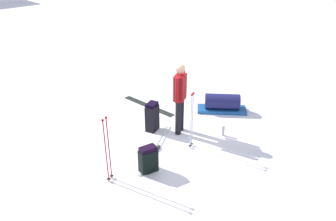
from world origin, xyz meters
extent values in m
plane|color=white|center=(0.00, 0.00, 0.00)|extent=(80.00, 80.00, 0.00)
cylinder|color=black|center=(0.46, 0.00, 0.42)|extent=(0.14, 0.14, 0.85)
cylinder|color=black|center=(0.28, -0.07, 0.42)|extent=(0.14, 0.14, 0.85)
cube|color=maroon|center=(0.37, -0.03, 1.15)|extent=(0.40, 0.33, 0.60)
cylinder|color=maroon|center=(0.59, 0.06, 1.18)|extent=(0.09, 0.09, 0.58)
cylinder|color=maroon|center=(0.15, -0.13, 1.18)|extent=(0.09, 0.09, 0.58)
sphere|color=tan|center=(0.37, -0.03, 1.59)|extent=(0.22, 0.22, 0.22)
cube|color=black|center=(0.89, 1.47, 0.01)|extent=(0.07, 1.76, 0.02)
cube|color=black|center=(0.89, 1.47, 0.04)|extent=(0.06, 0.14, 0.03)
cube|color=black|center=(0.79, 1.47, 0.01)|extent=(0.07, 1.76, 0.02)
cube|color=black|center=(0.79, 1.47, 0.04)|extent=(0.06, 0.14, 0.03)
cube|color=silver|center=(-0.51, -0.16, 0.01)|extent=(1.81, 0.96, 0.02)
cube|color=black|center=(-0.51, -0.16, 0.04)|extent=(0.15, 0.12, 0.03)
cube|color=silver|center=(-0.56, -0.07, 0.01)|extent=(1.81, 0.96, 0.02)
cube|color=black|center=(-0.56, -0.07, 0.04)|extent=(0.15, 0.12, 0.03)
cube|color=black|center=(0.01, 0.51, 0.32)|extent=(0.37, 0.31, 0.64)
cube|color=black|center=(0.01, 0.51, 0.68)|extent=(0.33, 0.28, 0.08)
cube|color=black|center=(-1.20, -0.54, 0.24)|extent=(0.40, 0.30, 0.49)
cube|color=black|center=(-1.20, -0.54, 0.53)|extent=(0.36, 0.27, 0.08)
cylinder|color=maroon|center=(-1.93, -0.20, 0.65)|extent=(0.02, 0.02, 1.30)
sphere|color=#A51919|center=(-1.93, -0.20, 1.33)|extent=(0.05, 0.05, 0.05)
cylinder|color=black|center=(-1.93, -0.20, 0.06)|extent=(0.07, 0.07, 0.01)
cylinder|color=maroon|center=(-1.84, -0.17, 0.65)|extent=(0.02, 0.02, 1.30)
sphere|color=#A51919|center=(-1.84, -0.17, 1.33)|extent=(0.05, 0.05, 0.05)
cylinder|color=black|center=(-1.84, -0.17, 0.06)|extent=(0.07, 0.07, 0.01)
cylinder|color=#ABB5C6|center=(-0.02, -0.66, 0.63)|extent=(0.02, 0.02, 1.27)
sphere|color=#A51919|center=(-0.02, -0.66, 1.30)|extent=(0.05, 0.05, 0.05)
cylinder|color=black|center=(-0.02, -0.66, 0.06)|extent=(0.07, 0.07, 0.01)
cylinder|color=#ABB5C6|center=(0.06, -0.64, 0.63)|extent=(0.02, 0.02, 1.27)
sphere|color=#A51919|center=(0.06, -0.64, 1.30)|extent=(0.05, 0.05, 0.05)
cylinder|color=black|center=(0.06, -0.64, 0.06)|extent=(0.07, 0.07, 0.01)
cube|color=#184E90|center=(1.94, -0.21, 0.04)|extent=(1.14, 1.30, 0.09)
cylinder|color=#1C1D50|center=(1.94, -0.21, 0.29)|extent=(0.86, 0.96, 0.40)
cylinder|color=#B5BBBE|center=(0.91, -0.91, 0.13)|extent=(0.07, 0.07, 0.26)
camera|label=1|loc=(-4.91, -4.31, 4.09)|focal=35.24mm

